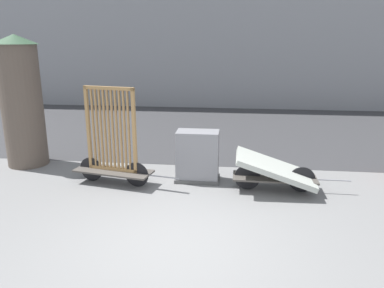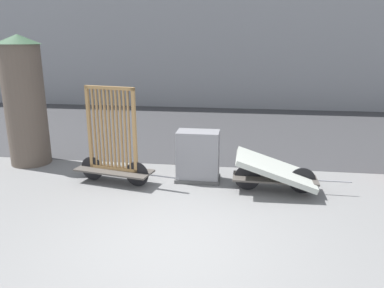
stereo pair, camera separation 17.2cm
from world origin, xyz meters
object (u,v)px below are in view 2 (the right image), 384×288
utility_cabinet (198,158)px  advertising_column (25,100)px  bike_cart_with_bedframe (113,151)px  bike_cart_with_mattress (275,171)px

utility_cabinet → advertising_column: size_ratio=0.36×
bike_cart_with_bedframe → advertising_column: (-2.68, 1.10, 0.92)m
bike_cart_with_bedframe → utility_cabinet: size_ratio=2.12×
bike_cart_with_bedframe → bike_cart_with_mattress: size_ratio=1.00×
utility_cabinet → bike_cart_with_bedframe: bearing=-167.3°
bike_cart_with_bedframe → advertising_column: advertising_column is taller
bike_cart_with_mattress → bike_cart_with_bedframe: bearing=-179.1°
utility_cabinet → advertising_column: bearing=171.6°
bike_cart_with_bedframe → advertising_column: bearing=169.2°
utility_cabinet → advertising_column: advertising_column is taller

